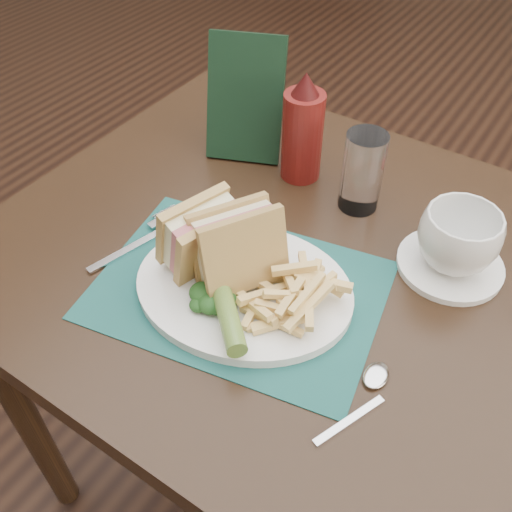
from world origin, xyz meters
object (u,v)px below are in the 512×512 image
(placemat, at_px, (239,290))
(plate, at_px, (244,288))
(saucer, at_px, (450,265))
(drinking_glass, at_px, (362,172))
(table_main, at_px, (286,389))
(ketchup_bottle, at_px, (303,127))
(check_presenter, at_px, (245,99))
(coffee_cup, at_px, (458,240))
(sandwich_half_a, at_px, (192,227))
(sandwich_half_b, at_px, (232,237))

(placemat, xyz_separation_m, plate, (0.01, -0.00, 0.01))
(saucer, bearing_deg, drinking_glass, 162.90)
(placemat, height_order, saucer, saucer)
(table_main, bearing_deg, placemat, -102.79)
(ketchup_bottle, bearing_deg, saucer, -14.01)
(plate, distance_m, saucer, 0.30)
(placemat, height_order, check_presenter, check_presenter)
(placemat, xyz_separation_m, saucer, (0.23, 0.20, 0.00))
(coffee_cup, bearing_deg, drinking_glass, 162.90)
(saucer, xyz_separation_m, coffee_cup, (-0.00, 0.00, 0.05))
(ketchup_bottle, relative_size, check_presenter, 0.89)
(placemat, xyz_separation_m, sandwich_half_a, (-0.08, 0.01, 0.07))
(plate, bearing_deg, check_presenter, 110.39)
(table_main, distance_m, saucer, 0.44)
(sandwich_half_a, relative_size, check_presenter, 0.51)
(saucer, relative_size, ketchup_bottle, 0.81)
(coffee_cup, distance_m, ketchup_bottle, 0.30)
(saucer, height_order, drinking_glass, drinking_glass)
(plate, xyz_separation_m, drinking_glass, (0.04, 0.26, 0.06))
(plate, bearing_deg, coffee_cup, 29.82)
(placemat, xyz_separation_m, drinking_glass, (0.05, 0.26, 0.06))
(placemat, relative_size, sandwich_half_b, 3.35)
(table_main, bearing_deg, drinking_glass, 78.93)
(placemat, distance_m, sandwich_half_a, 0.11)
(sandwich_half_b, bearing_deg, saucer, 66.87)
(coffee_cup, bearing_deg, saucer, 0.00)
(placemat, bearing_deg, check_presenter, 122.59)
(drinking_glass, relative_size, check_presenter, 0.62)
(sandwich_half_a, bearing_deg, sandwich_half_b, 26.51)
(placemat, bearing_deg, sandwich_half_b, 139.78)
(placemat, relative_size, plate, 1.28)
(plate, distance_m, check_presenter, 0.35)
(drinking_glass, bearing_deg, coffee_cup, -17.10)
(saucer, bearing_deg, sandwich_half_a, -147.60)
(table_main, xyz_separation_m, drinking_glass, (0.03, 0.15, 0.44))
(table_main, distance_m, sandwich_half_b, 0.46)
(plate, relative_size, sandwich_half_b, 2.61)
(drinking_glass, bearing_deg, ketchup_bottle, 170.64)
(placemat, height_order, drinking_glass, drinking_glass)
(sandwich_half_b, height_order, drinking_glass, sandwich_half_b)
(table_main, distance_m, coffee_cup, 0.48)
(sandwich_half_a, xyz_separation_m, ketchup_bottle, (0.02, 0.27, 0.02))
(placemat, distance_m, saucer, 0.30)
(plate, height_order, sandwich_half_a, sandwich_half_a)
(placemat, distance_m, ketchup_bottle, 0.30)
(sandwich_half_a, distance_m, coffee_cup, 0.36)
(plate, xyz_separation_m, sandwich_half_b, (-0.03, 0.02, 0.06))
(ketchup_bottle, bearing_deg, table_main, -61.52)
(table_main, relative_size, placemat, 2.34)
(sandwich_half_b, height_order, coffee_cup, sandwich_half_b)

